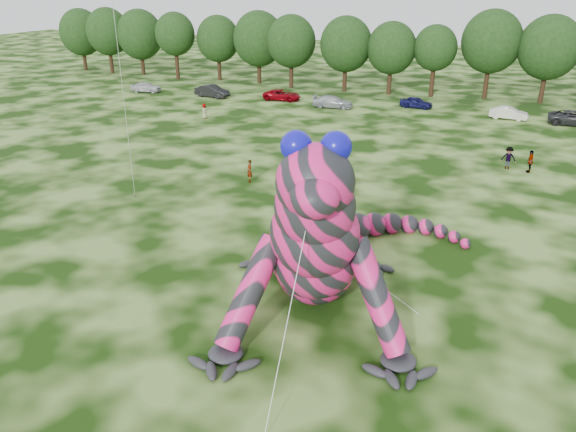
# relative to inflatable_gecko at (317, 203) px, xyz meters

# --- Properties ---
(ground) EXTENTS (240.00, 240.00, 0.00)m
(ground) POSITION_rel_inflatable_gecko_xyz_m (-3.44, -6.98, -4.39)
(ground) COLOR #16330A
(ground) RESTS_ON ground
(inflatable_gecko) EXTENTS (19.47, 21.25, 8.77)m
(inflatable_gecko) POSITION_rel_inflatable_gecko_xyz_m (0.00, 0.00, 0.00)
(inflatable_gecko) COLOR #E31E73
(inflatable_gecko) RESTS_ON ground
(tree_0) EXTENTS (6.91, 6.22, 9.51)m
(tree_0) POSITION_rel_inflatable_gecko_xyz_m (-58.00, 52.25, 0.37)
(tree_0) COLOR black
(tree_0) RESTS_ON ground
(tree_1) EXTENTS (6.74, 6.07, 9.81)m
(tree_1) POSITION_rel_inflatable_gecko_xyz_m (-51.79, 51.07, 0.52)
(tree_1) COLOR black
(tree_1) RESTS_ON ground
(tree_2) EXTENTS (7.04, 6.34, 9.64)m
(tree_2) POSITION_rel_inflatable_gecko_xyz_m (-46.46, 51.78, 0.43)
(tree_2) COLOR black
(tree_2) RESTS_ON ground
(tree_3) EXTENTS (5.81, 5.23, 9.44)m
(tree_3) POSITION_rel_inflatable_gecko_xyz_m (-39.16, 50.09, 0.33)
(tree_3) COLOR black
(tree_3) RESTS_ON ground
(tree_4) EXTENTS (6.22, 5.60, 9.06)m
(tree_4) POSITION_rel_inflatable_gecko_xyz_m (-33.08, 51.73, 0.14)
(tree_4) COLOR black
(tree_4) RESTS_ON ground
(tree_5) EXTENTS (7.16, 6.44, 9.80)m
(tree_5) POSITION_rel_inflatable_gecko_xyz_m (-26.56, 51.46, 0.51)
(tree_5) COLOR black
(tree_5) RESTS_ON ground
(tree_6) EXTENTS (6.52, 5.86, 9.49)m
(tree_6) POSITION_rel_inflatable_gecko_xyz_m (-20.99, 49.70, 0.36)
(tree_6) COLOR black
(tree_6) RESTS_ON ground
(tree_7) EXTENTS (6.68, 6.01, 9.48)m
(tree_7) POSITION_rel_inflatable_gecko_xyz_m (-13.52, 49.82, 0.35)
(tree_7) COLOR black
(tree_7) RESTS_ON ground
(tree_8) EXTENTS (6.14, 5.53, 8.94)m
(tree_8) POSITION_rel_inflatable_gecko_xyz_m (-7.66, 50.01, 0.08)
(tree_8) COLOR black
(tree_8) RESTS_ON ground
(tree_9) EXTENTS (5.27, 4.74, 8.68)m
(tree_9) POSITION_rel_inflatable_gecko_xyz_m (-2.37, 50.37, -0.05)
(tree_9) COLOR black
(tree_9) RESTS_ON ground
(tree_10) EXTENTS (7.09, 6.38, 10.50)m
(tree_10) POSITION_rel_inflatable_gecko_xyz_m (3.96, 51.60, 0.87)
(tree_10) COLOR black
(tree_10) RESTS_ON ground
(tree_11) EXTENTS (7.01, 6.31, 10.07)m
(tree_11) POSITION_rel_inflatable_gecko_xyz_m (10.35, 51.22, 0.65)
(tree_11) COLOR black
(tree_11) RESTS_ON ground
(car_0) EXTENTS (4.11, 2.19, 1.33)m
(car_0) POSITION_rel_inflatable_gecko_xyz_m (-37.35, 39.57, -3.72)
(car_0) COLOR silver
(car_0) RESTS_ON ground
(car_1) EXTENTS (4.70, 2.21, 1.49)m
(car_1) POSITION_rel_inflatable_gecko_xyz_m (-27.67, 39.79, -3.64)
(car_1) COLOR black
(car_1) RESTS_ON ground
(car_2) EXTENTS (4.64, 2.27, 1.27)m
(car_2) POSITION_rel_inflatable_gecko_xyz_m (-18.81, 41.21, -3.75)
(car_2) COLOR maroon
(car_2) RESTS_ON ground
(car_3) EXTENTS (4.75, 2.30, 1.33)m
(car_3) POSITION_rel_inflatable_gecko_xyz_m (-11.80, 39.48, -3.72)
(car_3) COLOR #A3A7AC
(car_3) RESTS_ON ground
(car_4) EXTENTS (3.84, 1.95, 1.25)m
(car_4) POSITION_rel_inflatable_gecko_xyz_m (-2.89, 42.90, -3.76)
(car_4) COLOR #101146
(car_4) RESTS_ON ground
(car_5) EXTENTS (3.96, 1.74, 1.26)m
(car_5) POSITION_rel_inflatable_gecko_xyz_m (7.15, 40.86, -3.75)
(car_5) COLOR silver
(car_5) RESTS_ON ground
(car_6) EXTENTS (5.19, 2.40, 1.44)m
(car_6) POSITION_rel_inflatable_gecko_xyz_m (13.47, 40.52, -3.67)
(car_6) COLOR #28282B
(car_6) RESTS_ON ground
(spectator_4) EXTENTS (0.91, 0.85, 1.57)m
(spectator_4) POSITION_rel_inflatable_gecko_xyz_m (-22.67, 29.14, -3.60)
(spectator_4) COLOR gray
(spectator_4) RESTS_ON ground
(spectator_5) EXTENTS (1.43, 1.30, 1.59)m
(spectator_5) POSITION_rel_inflatable_gecko_xyz_m (-2.53, 13.25, -3.59)
(spectator_5) COLOR gray
(spectator_5) RESTS_ON ground
(spectator_3) EXTENTS (0.45, 1.02, 1.72)m
(spectator_3) POSITION_rel_inflatable_gecko_xyz_m (9.29, 22.67, -3.53)
(spectator_3) COLOR gray
(spectator_3) RESTS_ON ground
(spectator_0) EXTENTS (0.71, 0.71, 1.66)m
(spectator_0) POSITION_rel_inflatable_gecko_xyz_m (-9.47, 12.59, -3.55)
(spectator_0) COLOR gray
(spectator_0) RESTS_ON ground
(spectator_2) EXTENTS (1.14, 0.67, 1.75)m
(spectator_2) POSITION_rel_inflatable_gecko_xyz_m (7.72, 22.95, -3.51)
(spectator_2) COLOR gray
(spectator_2) RESTS_ON ground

